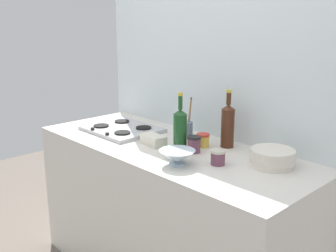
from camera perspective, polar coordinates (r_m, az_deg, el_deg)
The scene contains 12 objects.
counter_block at distance 2.50m, azimuth 0.00°, elevation -12.72°, with size 1.80×0.70×0.90m, color silver.
backsplash_panel at distance 2.54m, azimuth 6.24°, elevation 3.44°, with size 1.90×0.06×2.22m, color silver.
stovetop_hob at distance 2.65m, azimuth -6.63°, elevation -0.43°, with size 0.47×0.39×0.04m.
plate_stack at distance 2.07m, azimuth 14.84°, elevation -4.41°, with size 0.23×0.23×0.09m.
wine_bottle_leftmost at distance 2.30m, azimuth 8.61°, elevation 0.19°, with size 0.08×0.08×0.34m.
wine_bottle_mid_left at distance 2.21m, azimuth 1.76°, elevation -0.43°, with size 0.08×0.08×0.33m.
mixing_bowl at distance 2.01m, azimuth 1.32°, elevation -4.48°, with size 0.19×0.19×0.08m.
butter_dish at distance 2.34m, azimuth -2.14°, elevation -2.01°, with size 0.17×0.09×0.06m, color silver.
utensil_crock at distance 2.47m, azimuth 2.62°, elevation -0.46°, with size 0.09×0.09×0.26m.
condiment_jar_front at distance 2.31m, azimuth 5.05°, elevation -2.04°, with size 0.08×0.08×0.08m.
condiment_jar_rear at distance 2.20m, azimuth 3.77°, elevation -2.65°, with size 0.08×0.08×0.09m.
condiment_jar_spare at distance 2.03m, azimuth 7.21°, elevation -4.50°, with size 0.08×0.08×0.08m.
Camera 1 is at (1.61, -1.53, 1.61)m, focal length 42.27 mm.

